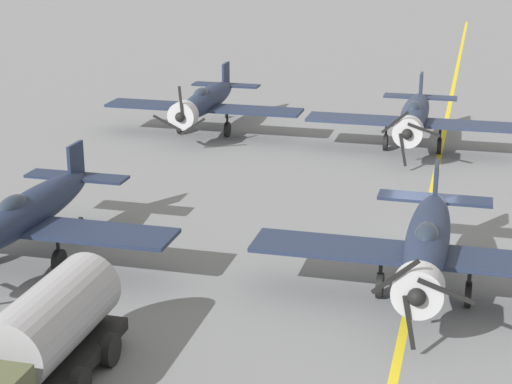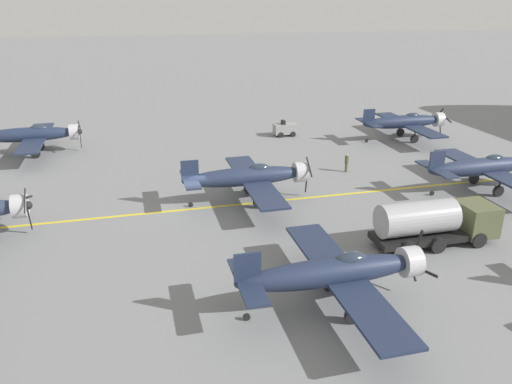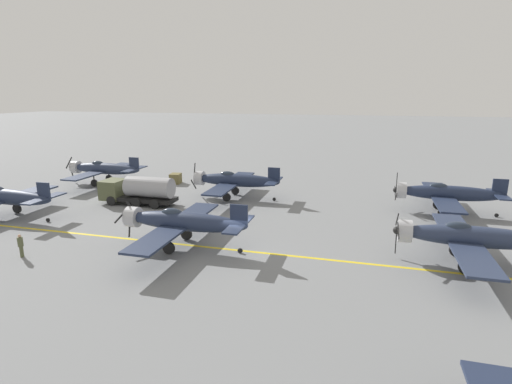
{
  "view_description": "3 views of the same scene",
  "coord_description": "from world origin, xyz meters",
  "views": [
    {
      "loc": [
        -1.62,
        32.61,
        12.7
      ],
      "look_at": [
        6.2,
        2.42,
        2.63
      ],
      "focal_mm": 60.0,
      "sensor_mm": 36.0,
      "label": 1
    },
    {
      "loc": [
        34.27,
        -3.69,
        14.55
      ],
      "look_at": [
        3.22,
        4.26,
        2.17
      ],
      "focal_mm": 35.0,
      "sensor_mm": 36.0,
      "label": 2
    },
    {
      "loc": [
        -26.27,
        -8.07,
        11.23
      ],
      "look_at": [
        2.53,
        -0.26,
        3.89
      ],
      "focal_mm": 28.0,
      "sensor_mm": 36.0,
      "label": 3
    }
  ],
  "objects": [
    {
      "name": "ground_crew_walking",
      "position": [
        -5.17,
        14.84,
        0.92
      ],
      "size": [
        0.37,
        0.37,
        1.69
      ],
      "color": "#515638",
      "rests_on": "ground"
    },
    {
      "name": "fuel_tanker",
      "position": [
        9.41,
        14.34,
        1.51
      ],
      "size": [
        2.68,
        8.0,
        2.98
      ],
      "color": "black",
      "rests_on": "ground"
    },
    {
      "name": "airplane_far_center",
      "position": [
        1.95,
        23.62,
        2.01
      ],
      "size": [
        12.0,
        9.98,
        3.65
      ],
      "rotation": [
        0.0,
        0.0,
        -0.01
      ],
      "color": "#242E48",
      "rests_on": "ground"
    },
    {
      "name": "tow_tractor",
      "position": [
        -18.83,
        13.35,
        0.79
      ],
      "size": [
        1.57,
        2.6,
        1.79
      ],
      "color": "gray",
      "rests_on": "ground"
    },
    {
      "name": "airplane_near_left",
      "position": [
        -18.07,
        -13.37,
        2.01
      ],
      "size": [
        12.0,
        9.98,
        3.65
      ],
      "rotation": [
        0.0,
        0.0,
        -0.27
      ],
      "color": "#202A43",
      "rests_on": "ground"
    },
    {
      "name": "airplane_far_left",
      "position": [
        -13.86,
        25.67,
        2.01
      ],
      "size": [
        12.0,
        9.98,
        3.65
      ],
      "rotation": [
        0.0,
        0.0,
        0.28
      ],
      "color": "#1F2943",
      "rests_on": "ground"
    },
    {
      "name": "ground_plane",
      "position": [
        0.0,
        0.0,
        0.0
      ],
      "size": [
        400.0,
        400.0,
        0.0
      ],
      "primitive_type": "plane",
      "color": "slate"
    },
    {
      "name": "airplane_mid_right",
      "position": [
        14.43,
        5.48,
        2.01
      ],
      "size": [
        12.0,
        9.98,
        3.76
      ],
      "rotation": [
        0.0,
        0.0,
        -0.27
      ],
      "color": "#1F2943",
      "rests_on": "ground"
    },
    {
      "name": "taxiway_stripe",
      "position": [
        0.0,
        0.0,
        0.0
      ],
      "size": [
        0.3,
        160.0,
        0.01
      ],
      "primitive_type": "cube",
      "color": "yellow",
      "rests_on": "ground"
    },
    {
      "name": "airplane_mid_center",
      "position": [
        -0.44,
        4.69,
        2.01
      ],
      "size": [
        12.0,
        9.98,
        3.65
      ],
      "rotation": [
        0.0,
        0.0,
        0.11
      ],
      "color": "#222C46",
      "rests_on": "ground"
    }
  ]
}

